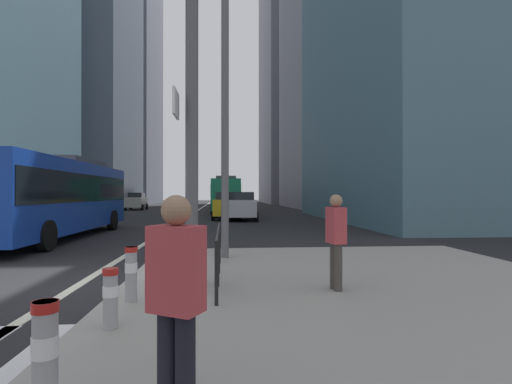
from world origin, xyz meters
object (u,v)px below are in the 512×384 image
object	(u,v)px
pedestrian_walking	(176,297)
traffic_signal_gantry	(69,59)
pedestrian_far	(181,238)
city_bus_blue_oncoming	(57,194)
car_oncoming_mid	(136,201)
pedestrian_waiting	(336,237)
city_bus_red_distant	(224,194)
city_bus_red_receding	(226,194)
car_oncoming_far	(81,206)
car_receding_far	(242,206)
bollard_front	(45,354)
car_receding_near	(227,205)
bollard_right	(131,271)
street_lamp_post	(225,64)
bollard_left	(110,295)

from	to	relation	value
pedestrian_walking	traffic_signal_gantry	bearing A→B (deg)	120.49
pedestrian_walking	pedestrian_far	distance (m)	4.46
city_bus_blue_oncoming	car_oncoming_mid	size ratio (longest dim) A/B	2.62
pedestrian_waiting	city_bus_red_distant	bearing A→B (deg)	92.44
car_oncoming_mid	traffic_signal_gantry	world-z (taller)	traffic_signal_gantry
city_bus_blue_oncoming	pedestrian_waiting	xyz separation A→B (m)	(8.80, -9.77, -0.76)
city_bus_red_distant	pedestrian_waiting	xyz separation A→B (m)	(2.00, -46.95, -0.76)
city_bus_red_receding	car_oncoming_mid	distance (m)	12.52
city_bus_red_receding	car_oncoming_far	world-z (taller)	city_bus_red_receding
car_oncoming_mid	car_oncoming_far	xyz separation A→B (m)	(0.14, -17.34, -0.00)
car_receding_far	bollard_front	distance (m)	23.75
traffic_signal_gantry	bollard_front	bearing A→B (deg)	-71.02
bollard_front	pedestrian_far	size ratio (longest dim) A/B	0.56
car_receding_far	pedestrian_far	bearing A→B (deg)	-95.98
city_bus_red_receding	car_receding_near	bearing A→B (deg)	-89.70
city_bus_red_receding	traffic_signal_gantry	size ratio (longest dim) A/B	1.75
pedestrian_waiting	pedestrian_walking	bearing A→B (deg)	-121.40
car_receding_far	bollard_right	world-z (taller)	car_receding_far
bollard_right	pedestrian_walking	world-z (taller)	pedestrian_walking
city_bus_red_receding	street_lamp_post	bearing A→B (deg)	-90.30
city_bus_blue_oncoming	bollard_left	xyz separation A→B (m)	(5.41, -11.44, -1.26)
car_receding_near	bollard_right	distance (m)	21.79
city_bus_blue_oncoming	car_oncoming_far	size ratio (longest dim) A/B	2.79
bollard_front	car_receding_near	bearing A→B (deg)	86.46
car_oncoming_far	pedestrian_walking	distance (m)	26.28
car_oncoming_mid	bollard_right	xyz separation A→B (m)	(8.49, -38.52, -0.36)
car_oncoming_mid	pedestrian_waiting	distance (m)	39.90
car_oncoming_mid	car_receding_near	bearing A→B (deg)	-58.85
car_oncoming_far	street_lamp_post	bearing A→B (deg)	-60.21
city_bus_red_distant	car_oncoming_mid	distance (m)	13.32
bollard_left	bollard_right	world-z (taller)	bollard_right
city_bus_blue_oncoming	bollard_right	world-z (taller)	city_bus_blue_oncoming
car_oncoming_mid	pedestrian_walking	xyz separation A→B (m)	(9.60, -41.86, 0.09)
car_oncoming_mid	city_bus_blue_oncoming	bearing A→B (deg)	-83.73
street_lamp_post	pedestrian_waiting	xyz separation A→B (m)	(1.94, -3.59, -4.20)
city_bus_red_receding	pedestrian_far	distance (m)	30.10
city_bus_red_receding	city_bus_red_distant	size ratio (longest dim) A/B	0.96
bollard_front	car_oncoming_mid	bearing A→B (deg)	101.66
city_bus_red_receding	pedestrian_walking	bearing A→B (deg)	-90.84
city_bus_red_receding	car_receding_far	world-z (taller)	city_bus_red_receding
city_bus_red_distant	bollard_left	distance (m)	48.66
car_receding_far	pedestrian_walking	xyz separation A→B (m)	(-1.57, -23.74, 0.09)
pedestrian_far	city_bus_red_distant	bearing A→B (deg)	89.06
car_receding_far	street_lamp_post	bearing A→B (deg)	-94.21
car_oncoming_far	bollard_right	xyz separation A→B (m)	(8.35, -21.19, -0.36)
pedestrian_waiting	bollard_front	bearing A→B (deg)	-132.08
car_oncoming_far	street_lamp_post	xyz separation A→B (m)	(9.82, -17.16, 4.29)
car_receding_near	street_lamp_post	bearing A→B (deg)	-90.62
car_receding_near	car_receding_far	xyz separation A→B (m)	(1.01, -1.32, 0.00)
city_bus_red_distant	bollard_right	world-z (taller)	city_bus_red_distant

